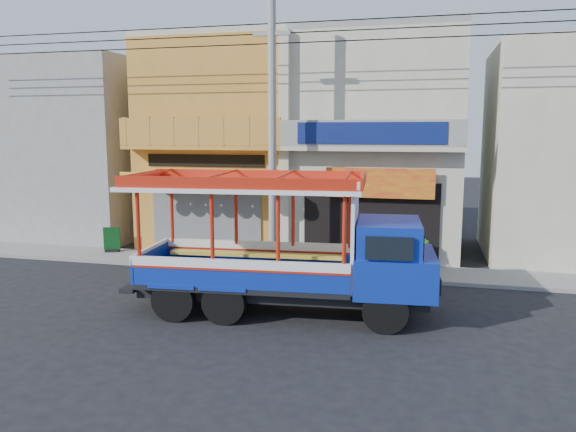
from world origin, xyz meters
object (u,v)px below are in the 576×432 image
(utility_pole, at_px, (277,118))
(songthaew_truck, at_px, (304,248))
(potted_plant_a, at_px, (394,254))
(green_sign, at_px, (112,241))
(potted_plant_b, at_px, (423,255))

(utility_pole, distance_m, songthaew_truck, 5.44)
(songthaew_truck, xyz_separation_m, potted_plant_a, (1.94, 5.17, -1.16))
(green_sign, distance_m, potted_plant_a, 10.42)
(potted_plant_a, relative_size, potted_plant_b, 0.86)
(utility_pole, relative_size, potted_plant_b, 27.30)
(songthaew_truck, xyz_separation_m, potted_plant_b, (2.88, 4.94, -1.09))
(green_sign, relative_size, potted_plant_a, 1.06)
(songthaew_truck, height_order, green_sign, songthaew_truck)
(songthaew_truck, height_order, potted_plant_a, songthaew_truck)
(utility_pole, distance_m, potted_plant_b, 6.47)
(utility_pole, xyz_separation_m, potted_plant_a, (3.70, 1.23, -4.47))
(green_sign, bearing_deg, songthaew_truck, -30.66)
(utility_pole, distance_m, potted_plant_a, 5.93)
(utility_pole, xyz_separation_m, green_sign, (-6.72, 1.09, -4.52))
(songthaew_truck, distance_m, potted_plant_a, 5.64)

